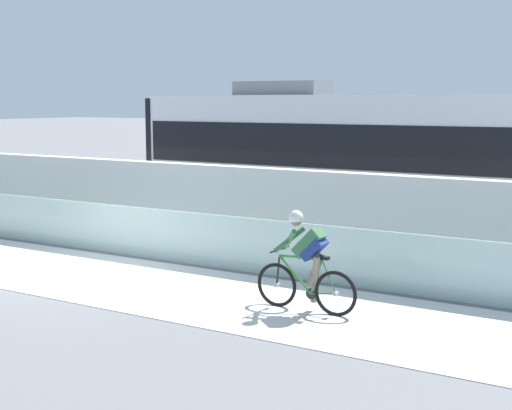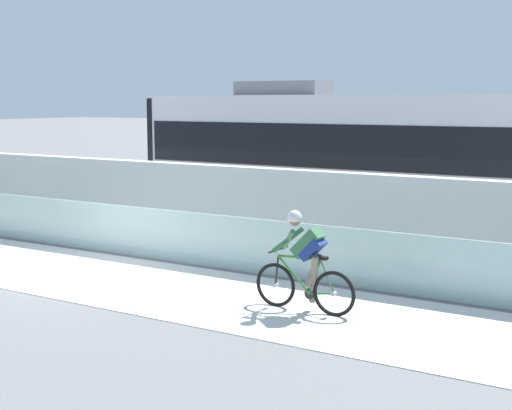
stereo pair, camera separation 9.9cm
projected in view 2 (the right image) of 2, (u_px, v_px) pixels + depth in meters
The scene contains 8 objects.
ground_plane at pixel (72, 272), 14.57m from camera, with size 200.00×200.00×0.00m, color slate.
bike_path_deck at pixel (72, 272), 14.57m from camera, with size 32.00×3.20×0.01m, color silver.
glass_parapet at pixel (135, 231), 16.05m from camera, with size 32.00×0.05×1.07m, color #ADC6C1.
concrete_barrier_wall at pixel (186, 203), 17.50m from camera, with size 32.00×0.36×1.87m, color silver.
tram_rail_near at pixel (244, 227), 19.71m from camera, with size 32.00×0.08×0.01m, color #595654.
tram_rail_far at pixel (272, 220), 20.92m from camera, with size 32.00×0.08×0.01m, color #595654.
tram at pixel (352, 158), 18.61m from camera, with size 11.06×2.54×3.81m.
cyclist_on_bike at pixel (305, 263), 11.75m from camera, with size 1.77×0.58×1.61m.
Camera 2 is at (10.62, -10.15, 3.31)m, focal length 52.53 mm.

